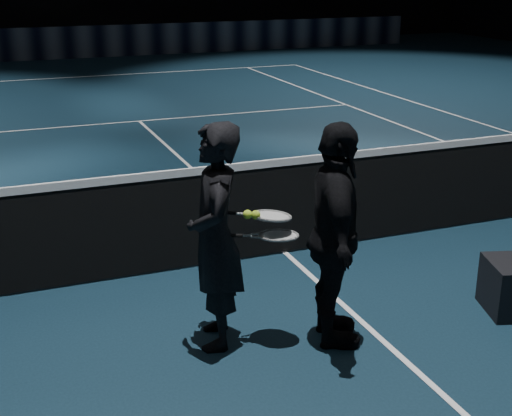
{
  "coord_description": "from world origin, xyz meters",
  "views": [
    {
      "loc": [
        -2.59,
        -5.84,
        2.68
      ],
      "look_at": [
        -0.89,
        -1.5,
        1.06
      ],
      "focal_mm": 50.0,
      "sensor_mm": 36.0,
      "label": 1
    }
  ],
  "objects_px": {
    "racket_lower": "(279,235)",
    "racket_upper": "(272,216)",
    "player_a": "(215,237)",
    "tennis_balls": "(251,212)",
    "player_b": "(335,237)"
  },
  "relations": [
    {
      "from": "racket_lower",
      "to": "racket_upper",
      "type": "distance_m",
      "value": 0.15
    },
    {
      "from": "player_a",
      "to": "tennis_balls",
      "type": "distance_m",
      "value": 0.31
    },
    {
      "from": "player_a",
      "to": "racket_upper",
      "type": "height_order",
      "value": "player_a"
    },
    {
      "from": "player_b",
      "to": "player_a",
      "type": "bearing_deg",
      "value": 88.65
    },
    {
      "from": "player_b",
      "to": "racket_lower",
      "type": "relative_size",
      "value": 2.44
    },
    {
      "from": "player_a",
      "to": "racket_lower",
      "type": "xyz_separation_m",
      "value": [
        0.42,
        -0.16,
        0.01
      ]
    },
    {
      "from": "tennis_balls",
      "to": "player_b",
      "type": "bearing_deg",
      "value": -21.06
    },
    {
      "from": "racket_lower",
      "to": "tennis_balls",
      "type": "bearing_deg",
      "value": 178.53
    },
    {
      "from": "racket_lower",
      "to": "racket_upper",
      "type": "relative_size",
      "value": 1.0
    },
    {
      "from": "racket_upper",
      "to": "racket_lower",
      "type": "bearing_deg",
      "value": -42.66
    },
    {
      "from": "player_a",
      "to": "tennis_balls",
      "type": "xyz_separation_m",
      "value": [
        0.24,
        -0.08,
        0.18
      ]
    },
    {
      "from": "racket_upper",
      "to": "player_a",
      "type": "bearing_deg",
      "value": -178.29
    },
    {
      "from": "player_a",
      "to": "racket_upper",
      "type": "bearing_deg",
      "value": 90.48
    },
    {
      "from": "tennis_balls",
      "to": "racket_upper",
      "type": "bearing_deg",
      "value": -7.01
    },
    {
      "from": "player_a",
      "to": "racket_upper",
      "type": "xyz_separation_m",
      "value": [
        0.39,
        -0.1,
        0.14
      ]
    }
  ]
}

